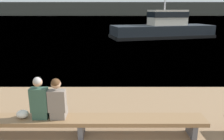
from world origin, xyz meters
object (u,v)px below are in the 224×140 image
at_px(person_right, 58,101).
at_px(tugboat_red, 164,29).
at_px(shopping_bag, 23,114).
at_px(bench_main, 82,121).
at_px(person_left, 41,100).

distance_m(person_right, tugboat_red, 20.60).
height_order(shopping_bag, tugboat_red, tugboat_red).
distance_m(bench_main, shopping_bag, 1.39).
bearing_deg(person_right, shopping_bag, 179.76).
bearing_deg(bench_main, person_right, 179.31).
xyz_separation_m(bench_main, person_right, (-0.53, 0.01, 0.53)).
xyz_separation_m(person_right, tugboat_red, (6.83, 19.43, 0.02)).
height_order(person_left, tugboat_red, tugboat_red).
bearing_deg(person_left, bench_main, -0.40).
height_order(bench_main, shopping_bag, shopping_bag).
distance_m(bench_main, person_left, 1.08).
height_order(bench_main, tugboat_red, tugboat_red).
distance_m(person_left, shopping_bag, 0.56).
height_order(bench_main, person_left, person_left).
bearing_deg(person_left, person_right, -0.03).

